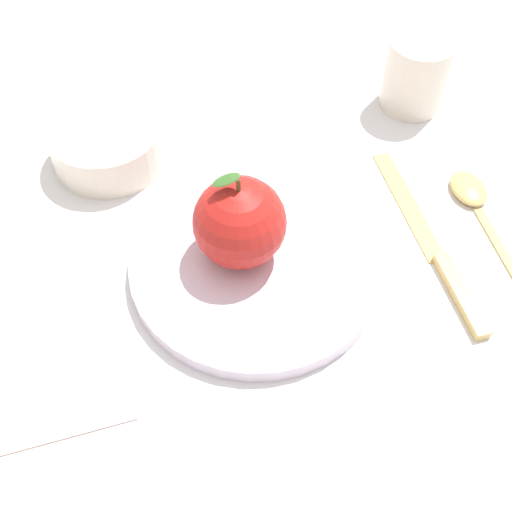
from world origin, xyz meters
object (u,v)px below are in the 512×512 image
object	(u,v)px
knife	(436,255)
cup	(417,71)
apple	(240,223)
linen_napkin	(54,343)
spoon	(476,202)
side_bowl	(106,141)
dinner_plate	(256,263)

from	to	relation	value
knife	cup	bearing A→B (deg)	-77.17
apple	linen_napkin	xyz separation A→B (m)	(0.13, 0.12, -0.06)
knife	spoon	xyz separation A→B (m)	(-0.03, -0.07, 0.00)
side_bowl	linen_napkin	distance (m)	0.22
knife	apple	bearing A→B (deg)	16.22
dinner_plate	spoon	world-z (taller)	dinner_plate
apple	cup	distance (m)	0.29
dinner_plate	spoon	xyz separation A→B (m)	(-0.19, -0.13, -0.00)
apple	knife	bearing A→B (deg)	-163.78
dinner_plate	apple	size ratio (longest dim) A/B	2.40
dinner_plate	cup	bearing A→B (deg)	-112.31
dinner_plate	knife	distance (m)	0.17
cup	knife	size ratio (longest dim) A/B	0.38
apple	side_bowl	distance (m)	0.19
dinner_plate	cup	world-z (taller)	cup
dinner_plate	linen_napkin	size ratio (longest dim) A/B	1.32
apple	knife	xyz separation A→B (m)	(-0.17, -0.05, -0.05)
side_bowl	linen_napkin	world-z (taller)	side_bowl
linen_napkin	spoon	bearing A→B (deg)	-143.68
dinner_plate	knife	bearing A→B (deg)	-161.00
cup	apple	bearing A→B (deg)	64.58
side_bowl	spoon	xyz separation A→B (m)	(-0.37, -0.03, -0.02)
linen_napkin	cup	bearing A→B (deg)	-123.51
apple	side_bowl	world-z (taller)	apple
dinner_plate	apple	distance (m)	0.05
spoon	apple	bearing A→B (deg)	31.28
apple	side_bowl	bearing A→B (deg)	-29.75
spoon	knife	bearing A→B (deg)	66.80
apple	knife	size ratio (longest dim) A/B	0.45
side_bowl	apple	bearing A→B (deg)	150.25
apple	cup	world-z (taller)	apple
cup	linen_napkin	distance (m)	0.46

